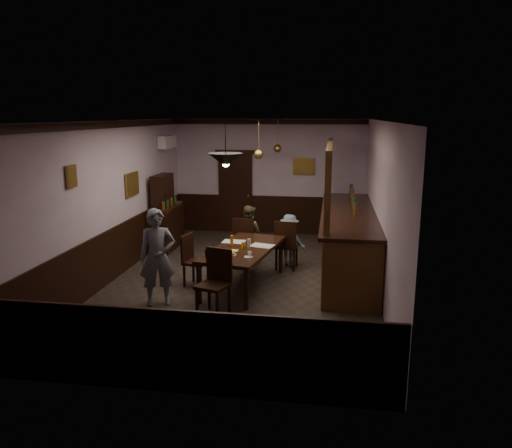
% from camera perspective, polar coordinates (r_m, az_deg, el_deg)
% --- Properties ---
extents(room, '(5.01, 8.01, 3.01)m').
position_cam_1_polar(room, '(9.24, -1.60, 2.37)').
color(room, '#2D2621').
rests_on(room, ground).
extents(dining_table, '(1.36, 2.34, 0.75)m').
position_cam_1_polar(dining_table, '(9.07, -1.44, -3.10)').
color(dining_table, black).
rests_on(dining_table, ground).
extents(chair_far_left, '(0.48, 0.48, 1.03)m').
position_cam_1_polar(chair_far_left, '(10.40, -1.34, -1.76)').
color(chair_far_left, black).
rests_on(chair_far_left, ground).
extents(chair_far_right, '(0.48, 0.48, 1.03)m').
position_cam_1_polar(chair_far_right, '(10.14, 3.46, -2.16)').
color(chair_far_right, black).
rests_on(chair_far_right, ground).
extents(chair_near, '(0.57, 0.57, 1.05)m').
position_cam_1_polar(chair_near, '(7.93, -4.64, -6.27)').
color(chair_near, black).
rests_on(chair_near, ground).
extents(chair_side, '(0.50, 0.50, 0.96)m').
position_cam_1_polar(chair_side, '(9.30, -7.25, -3.82)').
color(chair_side, black).
rests_on(chair_side, ground).
extents(person_standing, '(0.69, 0.57, 1.62)m').
position_cam_1_polar(person_standing, '(8.38, -11.19, -3.76)').
color(person_standing, slate).
rests_on(person_standing, ground).
extents(person_seated_left, '(0.74, 0.68, 1.23)m').
position_cam_1_polar(person_seated_left, '(10.65, -0.85, -1.13)').
color(person_seated_left, brown).
rests_on(person_seated_left, ground).
extents(person_seated_right, '(0.80, 0.60, 1.09)m').
position_cam_1_polar(person_seated_right, '(10.41, 3.83, -1.87)').
color(person_seated_right, slate).
rests_on(person_seated_right, ground).
extents(newspaper_left, '(0.43, 0.31, 0.01)m').
position_cam_1_polar(newspaper_left, '(9.46, -2.55, -2.02)').
color(newspaper_left, silver).
rests_on(newspaper_left, dining_table).
extents(newspaper_right, '(0.49, 0.40, 0.01)m').
position_cam_1_polar(newspaper_right, '(9.16, 0.71, -2.49)').
color(newspaper_right, silver).
rests_on(newspaper_right, dining_table).
extents(napkin, '(0.17, 0.17, 0.00)m').
position_cam_1_polar(napkin, '(8.86, -2.54, -3.03)').
color(napkin, '#EFBE58').
rests_on(napkin, dining_table).
extents(saucer, '(0.15, 0.15, 0.01)m').
position_cam_1_polar(saucer, '(8.44, -0.87, -3.80)').
color(saucer, white).
rests_on(saucer, dining_table).
extents(coffee_cup, '(0.09, 0.09, 0.07)m').
position_cam_1_polar(coffee_cup, '(8.47, -0.71, -3.42)').
color(coffee_cup, white).
rests_on(coffee_cup, saucer).
extents(pastry_plate, '(0.22, 0.22, 0.01)m').
position_cam_1_polar(pastry_plate, '(8.57, -2.98, -3.53)').
color(pastry_plate, white).
rests_on(pastry_plate, dining_table).
extents(pastry_ring_a, '(0.13, 0.13, 0.04)m').
position_cam_1_polar(pastry_ring_a, '(8.62, -3.10, -3.27)').
color(pastry_ring_a, '#C68C47').
rests_on(pastry_ring_a, pastry_plate).
extents(pastry_ring_b, '(0.13, 0.13, 0.04)m').
position_cam_1_polar(pastry_ring_b, '(8.55, -2.82, -3.40)').
color(pastry_ring_b, '#C68C47').
rests_on(pastry_ring_b, pastry_plate).
extents(soda_can, '(0.07, 0.07, 0.12)m').
position_cam_1_polar(soda_can, '(8.93, -1.48, -2.51)').
color(soda_can, gold).
rests_on(soda_can, dining_table).
extents(beer_glass, '(0.06, 0.06, 0.20)m').
position_cam_1_polar(beer_glass, '(9.15, -2.78, -1.91)').
color(beer_glass, '#BF721E').
rests_on(beer_glass, dining_table).
extents(water_glass, '(0.06, 0.06, 0.15)m').
position_cam_1_polar(water_glass, '(9.08, -0.81, -2.17)').
color(water_glass, silver).
rests_on(water_glass, dining_table).
extents(pepper_mill, '(0.04, 0.04, 0.14)m').
position_cam_1_polar(pepper_mill, '(8.49, -5.72, -3.30)').
color(pepper_mill, black).
rests_on(pepper_mill, dining_table).
extents(sideboard, '(0.47, 1.33, 1.75)m').
position_cam_1_polar(sideboard, '(11.90, -10.33, 0.54)').
color(sideboard, black).
rests_on(sideboard, ground).
extents(bar_counter, '(1.07, 4.59, 2.57)m').
position_cam_1_polar(bar_counter, '(10.19, 10.48, -1.78)').
color(bar_counter, '#503115').
rests_on(bar_counter, ground).
extents(door_back, '(0.90, 0.06, 2.10)m').
position_cam_1_polar(door_back, '(13.31, -2.37, 3.51)').
color(door_back, black).
rests_on(door_back, ground).
extents(ac_unit, '(0.20, 0.85, 0.30)m').
position_cam_1_polar(ac_unit, '(12.53, -10.11, 9.22)').
color(ac_unit, white).
rests_on(ac_unit, ground).
extents(picture_left_small, '(0.04, 0.28, 0.36)m').
position_cam_1_polar(picture_left_small, '(8.47, -20.34, 5.13)').
color(picture_left_small, olive).
rests_on(picture_left_small, ground).
extents(picture_left_large, '(0.04, 0.62, 0.48)m').
position_cam_1_polar(picture_left_large, '(10.67, -13.97, 4.46)').
color(picture_left_large, olive).
rests_on(picture_left_large, ground).
extents(picture_back, '(0.55, 0.04, 0.42)m').
position_cam_1_polar(picture_back, '(13.00, 5.47, 6.59)').
color(picture_back, olive).
rests_on(picture_back, ground).
extents(pendant_iron, '(0.56, 0.56, 0.71)m').
position_cam_1_polar(pendant_iron, '(8.03, -3.48, 7.30)').
color(pendant_iron, black).
rests_on(pendant_iron, ground).
extents(pendant_brass_mid, '(0.20, 0.20, 0.81)m').
position_cam_1_polar(pendant_brass_mid, '(10.51, 0.30, 7.99)').
color(pendant_brass_mid, '#BF8C3F').
rests_on(pendant_brass_mid, ground).
extents(pendant_brass_far, '(0.20, 0.20, 0.81)m').
position_cam_1_polar(pendant_brass_far, '(12.26, 2.48, 8.62)').
color(pendant_brass_far, '#BF8C3F').
rests_on(pendant_brass_far, ground).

